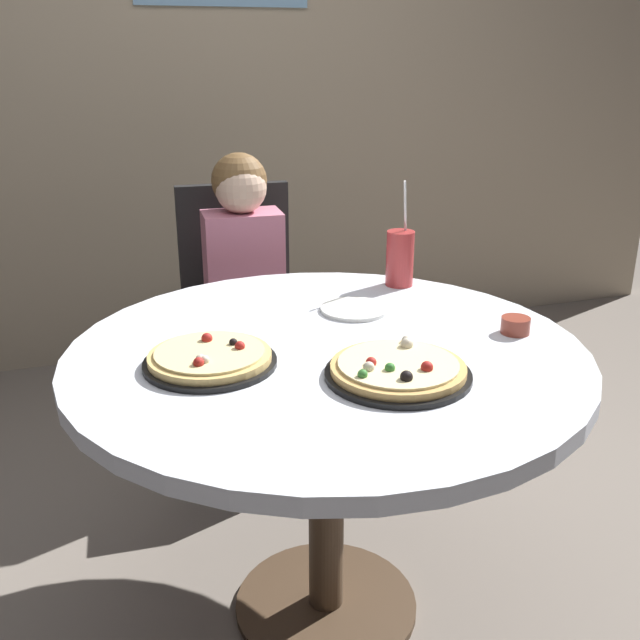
{
  "coord_description": "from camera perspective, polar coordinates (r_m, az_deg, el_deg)",
  "views": [
    {
      "loc": [
        -0.51,
        -1.47,
        1.4
      ],
      "look_at": [
        0.0,
        0.05,
        0.8
      ],
      "focal_mm": 40.89,
      "sensor_mm": 36.0,
      "label": 1
    }
  ],
  "objects": [
    {
      "name": "ground_plane",
      "position": [
        2.09,
        0.47,
        -21.49
      ],
      "size": [
        8.0,
        8.0,
        0.0
      ],
      "primitive_type": "plane",
      "color": "slate"
    },
    {
      "name": "wall_with_window",
      "position": [
        3.47,
        -10.74,
        21.06
      ],
      "size": [
        5.2,
        0.14,
        2.9
      ],
      "color": "tan",
      "rests_on": "ground_plane"
    },
    {
      "name": "dining_table",
      "position": [
        1.72,
        0.53,
        -5.19
      ],
      "size": [
        1.2,
        1.2,
        0.75
      ],
      "color": "silver",
      "rests_on": "ground_plane"
    },
    {
      "name": "chair_wooden",
      "position": [
        2.65,
        -6.27,
        1.23
      ],
      "size": [
        0.42,
        0.42,
        0.95
      ],
      "color": "black",
      "rests_on": "ground_plane"
    },
    {
      "name": "diner_child",
      "position": [
        2.49,
        -5.53,
        -1.1
      ],
      "size": [
        0.27,
        0.42,
        1.08
      ],
      "color": "#3F4766",
      "rests_on": "ground_plane"
    },
    {
      "name": "pizza_veggie",
      "position": [
        1.54,
        6.12,
        -3.9
      ],
      "size": [
        0.31,
        0.31,
        0.05
      ],
      "color": "black",
      "rests_on": "dining_table"
    },
    {
      "name": "pizza_cheese",
      "position": [
        1.6,
        -8.6,
        -2.98
      ],
      "size": [
        0.29,
        0.29,
        0.05
      ],
      "color": "black",
      "rests_on": "dining_table"
    },
    {
      "name": "soda_cup",
      "position": [
        2.12,
        6.27,
        4.85
      ],
      "size": [
        0.08,
        0.08,
        0.31
      ],
      "color": "#B73333",
      "rests_on": "dining_table"
    },
    {
      "name": "sauce_bowl",
      "position": [
        1.82,
        15.05,
        -0.4
      ],
      "size": [
        0.07,
        0.07,
        0.04
      ],
      "primitive_type": "cylinder",
      "color": "brown",
      "rests_on": "dining_table"
    },
    {
      "name": "plate_small",
      "position": [
        1.92,
        2.72,
        0.85
      ],
      "size": [
        0.18,
        0.18,
        0.01
      ],
      "primitive_type": "cylinder",
      "color": "white",
      "rests_on": "dining_table"
    }
  ]
}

